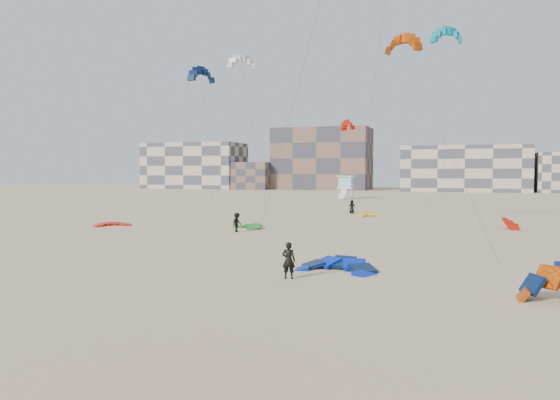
% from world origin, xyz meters
% --- Properties ---
extents(ground, '(320.00, 320.00, 0.00)m').
position_xyz_m(ground, '(0.00, 0.00, 0.00)').
color(ground, tan).
rests_on(ground, ground).
extents(kite_ground_blue, '(4.95, 5.14, 2.27)m').
position_xyz_m(kite_ground_blue, '(3.31, 4.98, 0.00)').
color(kite_ground_blue, '#001BC5').
rests_on(kite_ground_blue, ground).
extents(kite_ground_red, '(4.55, 4.56, 0.87)m').
position_xyz_m(kite_ground_red, '(-22.63, 21.60, 0.00)').
color(kite_ground_red, red).
rests_on(kite_ground_red, ground).
extents(kite_ground_green, '(4.67, 4.71, 1.41)m').
position_xyz_m(kite_ground_green, '(-9.31, 23.65, 0.00)').
color(kite_ground_green, '#188B22').
rests_on(kite_ground_green, ground).
extents(kite_ground_red_far, '(3.20, 3.07, 2.92)m').
position_xyz_m(kite_ground_red_far, '(13.94, 30.99, 0.00)').
color(kite_ground_red_far, red).
rests_on(kite_ground_red_far, ground).
extents(kite_ground_yellow, '(4.66, 4.73, 1.59)m').
position_xyz_m(kite_ground_yellow, '(-0.69, 40.46, 0.00)').
color(kite_ground_yellow, yellow).
rests_on(kite_ground_yellow, ground).
extents(kitesurfer_main, '(0.70, 0.49, 1.82)m').
position_xyz_m(kitesurfer_main, '(1.57, 2.12, 0.91)').
color(kitesurfer_main, black).
rests_on(kitesurfer_main, ground).
extents(kitesurfer_c, '(0.88, 1.21, 1.68)m').
position_xyz_m(kitesurfer_c, '(-9.04, 20.54, 0.84)').
color(kitesurfer_c, black).
rests_on(kitesurfer_c, ground).
extents(kitesurfer_e, '(0.98, 0.82, 1.71)m').
position_xyz_m(kitesurfer_e, '(-3.52, 44.25, 0.85)').
color(kitesurfer_e, black).
rests_on(kitesurfer_e, ground).
extents(kite_fly_orange, '(9.49, 28.60, 17.55)m').
position_xyz_m(kite_fly_orange, '(4.04, 30.00, 17.21)').
color(kite_fly_orange, '#FF5200').
rests_on(kite_fly_orange, ground).
extents(kite_fly_grey, '(9.29, 12.60, 18.61)m').
position_xyz_m(kite_fly_grey, '(-16.22, 39.04, 18.47)').
color(kite_fly_grey, white).
rests_on(kite_fly_grey, ground).
extents(kite_fly_navy, '(5.82, 6.11, 18.95)m').
position_xyz_m(kite_fly_navy, '(-25.24, 46.13, 18.57)').
color(kite_fly_navy, '#091C3F').
rests_on(kite_fly_navy, ground).
extents(kite_fly_teal_b, '(5.65, 8.29, 24.82)m').
position_xyz_m(kite_fly_teal_b, '(7.15, 58.19, 24.28)').
color(kite_fly_teal_b, '#077997').
rests_on(kite_fly_teal_b, ground).
extents(kite_fly_red, '(5.29, 4.37, 12.57)m').
position_xyz_m(kite_fly_red, '(-7.77, 62.04, 12.42)').
color(kite_fly_red, red).
rests_on(kite_fly_red, ground).
extents(lifeguard_tower_far, '(3.16, 6.07, 4.47)m').
position_xyz_m(lifeguard_tower_far, '(-11.91, 80.96, 2.21)').
color(lifeguard_tower_far, white).
rests_on(lifeguard_tower_far, ground).
extents(condo_west_a, '(30.00, 15.00, 14.00)m').
position_xyz_m(condo_west_a, '(-70.00, 130.00, 7.00)').
color(condo_west_a, '#C2A78E').
rests_on(condo_west_a, ground).
extents(condo_west_b, '(28.00, 14.00, 18.00)m').
position_xyz_m(condo_west_b, '(-30.00, 134.00, 9.00)').
color(condo_west_b, brown).
rests_on(condo_west_b, ground).
extents(condo_mid, '(32.00, 16.00, 12.00)m').
position_xyz_m(condo_mid, '(10.00, 130.00, 6.00)').
color(condo_mid, '#C2A78E').
rests_on(condo_mid, ground).
extents(condo_fill_left, '(12.00, 10.00, 8.00)m').
position_xyz_m(condo_fill_left, '(-50.00, 128.00, 4.00)').
color(condo_fill_left, brown).
rests_on(condo_fill_left, ground).
extents(condo_fill_right, '(10.00, 10.00, 10.00)m').
position_xyz_m(condo_fill_right, '(32.00, 128.00, 5.00)').
color(condo_fill_right, '#C2A78E').
rests_on(condo_fill_right, ground).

